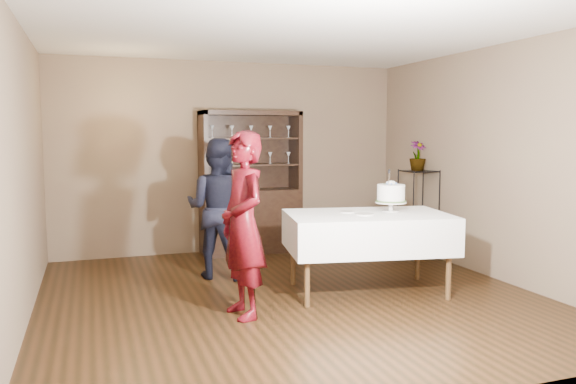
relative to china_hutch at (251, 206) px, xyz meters
name	(u,v)px	position (x,y,z in m)	size (l,w,h in m)	color
floor	(291,296)	(-0.20, -2.25, -0.66)	(5.00, 5.00, 0.00)	black
ceiling	(291,31)	(-0.20, -2.25, 2.04)	(5.00, 5.00, 0.00)	silver
back_wall	(232,157)	(-0.20, 0.25, 0.69)	(5.00, 0.02, 2.70)	#73644A
wall_left	(21,173)	(-2.70, -2.25, 0.69)	(0.02, 5.00, 2.70)	#73644A
wall_right	(492,163)	(2.30, -2.25, 0.69)	(0.02, 5.00, 2.70)	#73644A
china_hutch	(251,206)	(0.00, 0.00, 0.00)	(1.40, 0.48, 2.00)	black
plant_etagere	(418,210)	(2.08, -1.05, -0.01)	(0.42, 0.42, 1.20)	black
cake_table	(368,232)	(0.63, -2.37, -0.02)	(1.85, 1.32, 0.85)	white
woman	(243,225)	(-0.83, -2.70, 0.19)	(0.63, 0.41, 1.72)	#35040F
man	(218,208)	(-0.73, -1.22, 0.15)	(0.80, 0.62, 1.64)	black
cake	(391,195)	(0.94, -2.30, 0.37)	(0.37, 0.37, 0.46)	silver
plate_near	(364,214)	(0.54, -2.45, 0.19)	(0.19, 0.19, 0.01)	silver
plate_far	(347,212)	(0.45, -2.23, 0.19)	(0.16, 0.16, 0.01)	silver
potted_plant	(418,156)	(2.06, -1.05, 0.72)	(0.23, 0.23, 0.40)	#42632F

